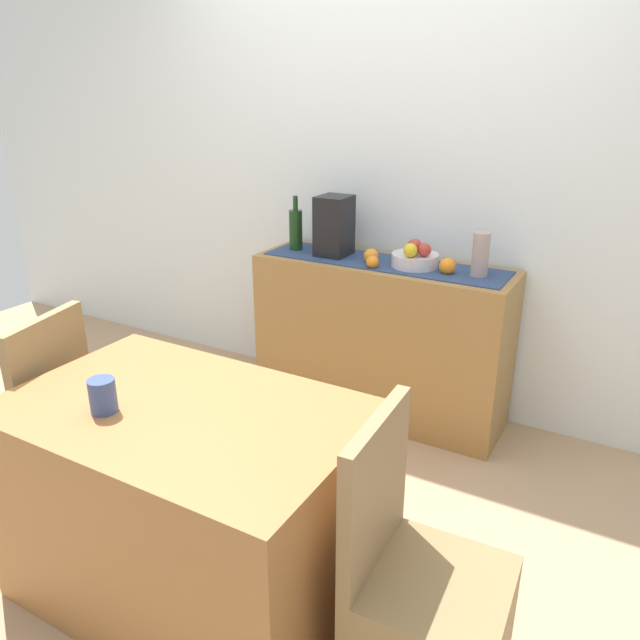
# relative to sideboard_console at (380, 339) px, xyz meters

# --- Properties ---
(ground_plane) EXTENTS (6.40, 6.40, 0.02)m
(ground_plane) POSITION_rel_sideboard_console_xyz_m (-0.10, -0.92, -0.43)
(ground_plane) COLOR tan
(ground_plane) RESTS_ON ground
(room_wall_rear) EXTENTS (6.40, 0.06, 2.70)m
(room_wall_rear) POSITION_rel_sideboard_console_xyz_m (-0.10, 0.26, 0.93)
(room_wall_rear) COLOR silver
(room_wall_rear) RESTS_ON ground
(sideboard_console) EXTENTS (1.34, 0.42, 0.85)m
(sideboard_console) POSITION_rel_sideboard_console_xyz_m (0.00, 0.00, 0.00)
(sideboard_console) COLOR olive
(sideboard_console) RESTS_ON ground
(table_runner) EXTENTS (1.26, 0.32, 0.01)m
(table_runner) POSITION_rel_sideboard_console_xyz_m (-0.00, 0.00, 0.43)
(table_runner) COLOR navy
(table_runner) RESTS_ON sideboard_console
(fruit_bowl) EXTENTS (0.23, 0.23, 0.06)m
(fruit_bowl) POSITION_rel_sideboard_console_xyz_m (0.17, 0.00, 0.46)
(fruit_bowl) COLOR silver
(fruit_bowl) RESTS_ON table_runner
(apple_front) EXTENTS (0.07, 0.07, 0.07)m
(apple_front) POSITION_rel_sideboard_console_xyz_m (0.16, 0.01, 0.53)
(apple_front) COLOR #AC3A2F
(apple_front) RESTS_ON fruit_bowl
(apple_center) EXTENTS (0.07, 0.07, 0.07)m
(apple_center) POSITION_rel_sideboard_console_xyz_m (0.23, -0.03, 0.53)
(apple_center) COLOR #AB362B
(apple_center) RESTS_ON fruit_bowl
(apple_upper) EXTENTS (0.07, 0.07, 0.07)m
(apple_upper) POSITION_rel_sideboard_console_xyz_m (0.17, -0.07, 0.53)
(apple_upper) COLOR gold
(apple_upper) RESTS_ON fruit_bowl
(wine_bottle) EXTENTS (0.07, 0.07, 0.30)m
(wine_bottle) POSITION_rel_sideboard_console_xyz_m (-0.52, 0.00, 0.54)
(wine_bottle) COLOR #193A18
(wine_bottle) RESTS_ON sideboard_console
(coffee_maker) EXTENTS (0.16, 0.18, 0.32)m
(coffee_maker) POSITION_rel_sideboard_console_xyz_m (-0.29, 0.00, 0.58)
(coffee_maker) COLOR black
(coffee_maker) RESTS_ON sideboard_console
(ceramic_vase) EXTENTS (0.08, 0.08, 0.21)m
(ceramic_vase) POSITION_rel_sideboard_console_xyz_m (0.49, 0.00, 0.53)
(ceramic_vase) COLOR #A28D89
(ceramic_vase) RESTS_ON sideboard_console
(orange_loose_far) EXTENTS (0.08, 0.08, 0.08)m
(orange_loose_far) POSITION_rel_sideboard_console_xyz_m (0.35, -0.03, 0.46)
(orange_loose_far) COLOR orange
(orange_loose_far) RESTS_ON sideboard_console
(orange_loose_near_bowl) EXTENTS (0.06, 0.06, 0.06)m
(orange_loose_near_bowl) POSITION_rel_sideboard_console_xyz_m (-0.01, -0.12, 0.46)
(orange_loose_near_bowl) COLOR orange
(orange_loose_near_bowl) RESTS_ON sideboard_console
(orange_loose_mid) EXTENTS (0.08, 0.08, 0.08)m
(orange_loose_mid) POSITION_rel_sideboard_console_xyz_m (-0.05, -0.04, 0.46)
(orange_loose_mid) COLOR orange
(orange_loose_mid) RESTS_ON sideboard_console
(dining_table) EXTENTS (1.16, 0.74, 0.74)m
(dining_table) POSITION_rel_sideboard_console_xyz_m (-0.02, -1.51, -0.05)
(dining_table) COLOR #9D6636
(dining_table) RESTS_ON ground
(coffee_cup) EXTENTS (0.08, 0.08, 0.11)m
(coffee_cup) POSITION_rel_sideboard_console_xyz_m (-0.21, -1.65, 0.37)
(coffee_cup) COLOR #3A4D86
(coffee_cup) RESTS_ON dining_table
(chair_near_window) EXTENTS (0.48, 0.48, 0.90)m
(chair_near_window) POSITION_rel_sideboard_console_xyz_m (-0.87, -1.50, -0.16)
(chair_near_window) COLOR olive
(chair_near_window) RESTS_ON ground
(chair_by_corner) EXTENTS (0.42, 0.42, 0.90)m
(chair_by_corner) POSITION_rel_sideboard_console_xyz_m (0.82, -1.51, -0.16)
(chair_by_corner) COLOR olive
(chair_by_corner) RESTS_ON ground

